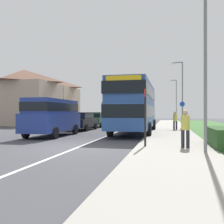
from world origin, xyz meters
name	(u,v)px	position (x,y,z in m)	size (l,w,h in m)	color
ground_plane	(77,148)	(0.00, 0.00, 0.00)	(120.00, 120.00, 0.00)	#424247
lane_marking_centre	(114,134)	(0.00, 8.00, 0.00)	(0.14, 60.00, 0.01)	silver
pavement_near_side	(172,136)	(4.20, 6.00, 0.06)	(3.20, 68.00, 0.12)	#9E998E
roadside_hedge	(222,138)	(6.30, 1.21, 0.45)	(1.10, 3.57, 0.90)	#2D5128
double_decker_bus	(135,105)	(1.53, 8.33, 2.14)	(2.80, 10.13, 3.70)	#284C93
parked_van_blue	(53,115)	(-3.52, 5.06, 1.43)	(2.11, 5.55, 2.43)	navy
parked_car_black	(82,120)	(-3.52, 11.00, 0.88)	(1.89, 4.59, 1.58)	black
parked_car_dark_green	(96,119)	(-3.65, 16.22, 0.88)	(1.95, 4.08, 1.60)	#19472D
pedestrian_at_stop	(185,127)	(4.65, 0.06, 0.98)	(0.34, 0.34, 1.67)	#23232D
pedestrian_walking_away	(175,120)	(4.57, 11.49, 0.98)	(0.34, 0.34, 1.67)	#23232D
bus_stop_sign	(145,113)	(3.00, 0.22, 1.54)	(0.09, 0.52, 2.60)	black
cycle_route_sign	(182,114)	(5.19, 12.24, 1.43)	(0.44, 0.08, 2.52)	slate
street_lamp_near	(203,24)	(5.19, -1.00, 4.81)	(1.14, 0.20, 8.49)	slate
street_lamp_mid	(181,90)	(5.33, 16.75, 3.94)	(1.14, 0.20, 6.81)	slate
street_lamp_far	(176,98)	(5.27, 33.38, 4.04)	(1.14, 0.20, 6.99)	slate
house_terrace_far_side	(37,99)	(-13.70, 22.09, 3.48)	(7.74, 13.75, 6.95)	tan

